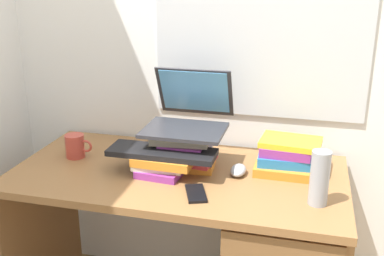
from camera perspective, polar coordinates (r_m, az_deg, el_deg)
name	(u,v)px	position (r m, az deg, el deg)	size (l,w,h in m)	color
wall_back	(201,14)	(2.05, 1.13, 13.78)	(6.00, 0.06, 2.60)	white
book_stack_tall	(184,149)	(1.86, -1.01, -2.63)	(0.26, 0.18, 0.15)	orange
book_stack_keyboard_riser	(163,163)	(1.82, -3.57, -4.37)	(0.24, 0.19, 0.08)	#8C338C
book_stack_side	(287,157)	(1.86, 11.59, -3.51)	(0.25, 0.20, 0.13)	orange
laptop	(189,113)	(1.89, -0.39, 1.80)	(0.32, 0.35, 0.23)	#2D2D33
keyboard	(162,152)	(1.80, -3.69, -2.99)	(0.42, 0.14, 0.02)	black
computer_mouse	(238,170)	(1.83, 5.71, -5.17)	(0.06, 0.10, 0.04)	#A5A8AD
mug	(75,146)	(2.03, -14.12, -2.16)	(0.12, 0.08, 0.10)	#B23F33
water_bottle	(320,178)	(1.63, 15.39, -5.95)	(0.07, 0.07, 0.19)	#999EA5
cell_phone	(196,193)	(1.67, 0.47, -8.02)	(0.07, 0.14, 0.01)	black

